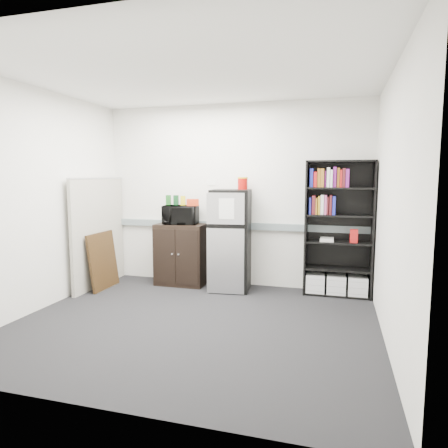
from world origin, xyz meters
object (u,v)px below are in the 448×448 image
Objects in this scene: bookshelf at (338,230)px; microwave at (181,215)px; cabinet at (182,254)px; refrigerator at (231,240)px; cubicle_partition at (99,232)px.

bookshelf reaches higher than microwave.
cabinet is 1.83× the size of microwave.
microwave is at bearing 168.98° from refrigerator.
cubicle_partition is 1.24m from microwave.
bookshelf is 1.28× the size of refrigerator.
refrigerator is at bearing 9.96° from cubicle_partition.
cubicle_partition is at bearing -171.94° from bookshelf.
microwave is (1.15, 0.40, 0.25)m from cubicle_partition.
cabinet is at bearing 80.10° from microwave.
cubicle_partition is at bearing -159.87° from cabinet.
cabinet is 0.60m from microwave.
bookshelf is 3.65× the size of microwave.
cubicle_partition is 1.97m from refrigerator.
cubicle_partition reaches higher than refrigerator.
cabinet is 0.64× the size of refrigerator.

